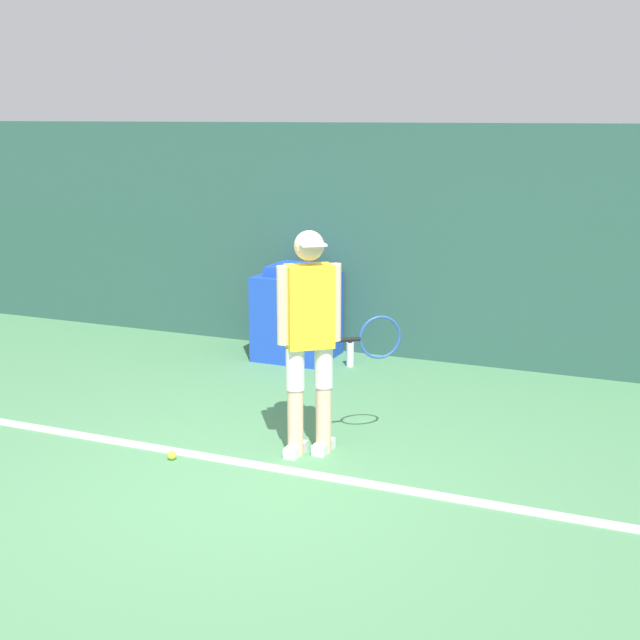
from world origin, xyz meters
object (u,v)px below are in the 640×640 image
at_px(covered_chair, 297,314).
at_px(tennis_player, 311,332).
at_px(tennis_ball, 172,455).
at_px(water_bottle, 350,354).

bearing_deg(covered_chair, tennis_player, -63.23).
height_order(tennis_ball, covered_chair, covered_chair).
relative_size(tennis_player, tennis_ball, 24.94).
xyz_separation_m(tennis_player, tennis_ball, (-0.90, -0.53, -0.91)).
distance_m(tennis_player, covered_chair, 2.78).
xyz_separation_m(tennis_ball, water_bottle, (0.31, 2.86, 0.09)).
bearing_deg(tennis_player, tennis_ball, 171.45).
xyz_separation_m(tennis_player, covered_chair, (-1.23, 2.45, -0.48)).
bearing_deg(water_bottle, tennis_player, -75.77).
distance_m(tennis_player, water_bottle, 2.54).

